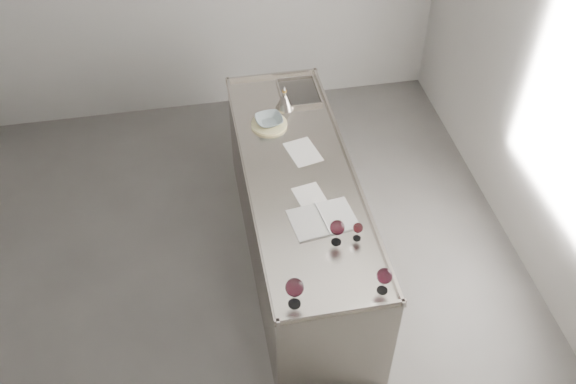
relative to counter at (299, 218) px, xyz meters
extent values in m
cube|color=#504D4B|center=(-0.50, -0.30, -0.48)|extent=(4.50, 5.00, 0.02)
cube|color=#9A9895|center=(1.76, -0.30, 0.93)|extent=(0.02, 5.00, 2.80)
cube|color=#9C948C|center=(0.00, 0.00, -0.01)|extent=(0.75, 2.40, 0.92)
cube|color=#9C948C|center=(0.00, 0.00, 0.46)|extent=(0.77, 2.42, 0.02)
cube|color=#9C948C|center=(0.00, -1.19, 0.48)|extent=(0.77, 0.02, 0.03)
cube|color=#9C948C|center=(0.00, 1.19, 0.48)|extent=(0.77, 0.02, 0.03)
cube|color=#9C948C|center=(-0.37, 0.00, 0.48)|extent=(0.02, 2.42, 0.03)
cube|color=#9C948C|center=(0.36, 0.00, 0.48)|extent=(0.02, 2.42, 0.03)
cube|color=#595654|center=(0.17, 0.92, 0.46)|extent=(0.30, 0.38, 0.01)
cylinder|color=white|center=(-0.25, -1.08, 0.47)|extent=(0.07, 0.07, 0.00)
cylinder|color=white|center=(-0.25, -1.08, 0.52)|extent=(0.01, 0.01, 0.10)
ellipsoid|color=white|center=(-0.25, -1.08, 0.62)|extent=(0.11, 0.11, 0.11)
cylinder|color=#330610|center=(-0.25, -1.08, 0.60)|extent=(0.08, 0.08, 0.02)
cylinder|color=white|center=(0.10, -0.67, 0.47)|extent=(0.07, 0.07, 0.00)
cylinder|color=white|center=(0.10, -0.67, 0.52)|extent=(0.01, 0.01, 0.09)
ellipsoid|color=white|center=(0.10, -0.67, 0.60)|extent=(0.09, 0.09, 0.10)
cylinder|color=#380710|center=(0.10, -0.67, 0.58)|extent=(0.07, 0.07, 0.02)
cylinder|color=white|center=(0.27, -1.08, 0.47)|extent=(0.07, 0.07, 0.00)
cylinder|color=white|center=(0.27, -1.08, 0.52)|extent=(0.01, 0.01, 0.09)
ellipsoid|color=white|center=(0.27, -1.08, 0.60)|extent=(0.09, 0.09, 0.10)
cylinder|color=#370712|center=(0.27, -1.08, 0.58)|extent=(0.07, 0.07, 0.02)
cylinder|color=white|center=(0.23, -0.66, 0.47)|extent=(0.05, 0.05, 0.00)
cylinder|color=white|center=(0.23, -0.66, 0.50)|extent=(0.01, 0.01, 0.06)
ellipsoid|color=white|center=(0.23, -0.66, 0.57)|extent=(0.06, 0.06, 0.07)
cylinder|color=#35070A|center=(0.23, -0.66, 0.55)|extent=(0.05, 0.05, 0.01)
cube|color=silver|center=(-0.05, -0.48, 0.47)|extent=(0.24, 0.31, 0.01)
cube|color=silver|center=(0.16, -0.45, 0.47)|extent=(0.24, 0.31, 0.01)
cylinder|color=white|center=(0.06, -0.47, 0.48)|extent=(0.05, 0.29, 0.01)
cube|color=white|center=(0.02, -0.26, 0.47)|extent=(0.23, 0.30, 0.00)
cube|color=white|center=(0.06, 0.21, 0.47)|extent=(0.26, 0.33, 0.00)
cylinder|color=beige|center=(-0.13, 0.56, 0.48)|extent=(0.34, 0.34, 0.02)
imported|color=#86979C|center=(-0.13, 0.56, 0.51)|extent=(0.23, 0.23, 0.05)
cone|color=gray|center=(0.03, 0.75, 0.53)|extent=(0.14, 0.14, 0.12)
cylinder|color=gray|center=(0.03, 0.75, 0.61)|extent=(0.03, 0.03, 0.03)
cylinder|color=#B18131|center=(0.03, 0.75, 0.63)|extent=(0.03, 0.03, 0.02)
cone|color=gray|center=(0.03, 0.75, 0.66)|extent=(0.02, 0.02, 0.04)
camera|label=1|loc=(-0.68, -3.21, 3.51)|focal=40.00mm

